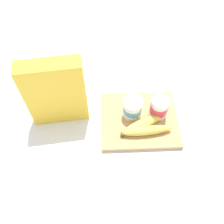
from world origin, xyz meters
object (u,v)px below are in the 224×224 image
object	(u,v)px
yogurt_cup_front	(132,108)
yogurt_cup_back	(159,108)
cutting_board	(139,120)
cereal_box	(56,93)
banana_bunch	(145,127)

from	to	relation	value
yogurt_cup_front	yogurt_cup_back	size ratio (longest dim) A/B	0.92
yogurt_cup_front	cutting_board	bearing A→B (deg)	-38.06
cereal_box	yogurt_cup_back	distance (m)	0.38
cereal_box	banana_bunch	xyz separation A→B (m)	(0.31, -0.09, -0.10)
yogurt_cup_front	banana_bunch	xyz separation A→B (m)	(0.04, -0.07, -0.02)
banana_bunch	cereal_box	bearing A→B (deg)	164.15
yogurt_cup_back	banana_bunch	world-z (taller)	yogurt_cup_back
cereal_box	banana_bunch	world-z (taller)	cereal_box
cereal_box	yogurt_cup_back	xyz separation A→B (m)	(0.37, -0.02, -0.08)
cutting_board	banana_bunch	distance (m)	0.06
yogurt_cup_front	yogurt_cup_back	distance (m)	0.10
cereal_box	cutting_board	bearing A→B (deg)	166.15
cereal_box	yogurt_cup_front	size ratio (longest dim) A/B	3.51
yogurt_cup_front	yogurt_cup_back	bearing A→B (deg)	-2.41
cutting_board	yogurt_cup_front	distance (m)	0.06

